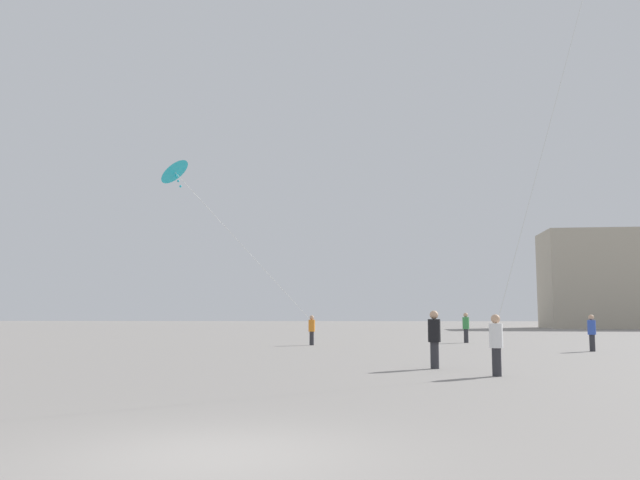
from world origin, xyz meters
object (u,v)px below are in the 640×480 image
at_px(kite_cyan_diamond, 174,171).
at_px(person_in_blue, 592,331).
at_px(person_in_white, 496,342).
at_px(person_in_orange, 312,329).
at_px(person_in_black, 434,337).
at_px(building_left_hall, 640,279).
at_px(person_in_green, 466,326).

bearing_deg(kite_cyan_diamond, person_in_blue, 11.37).
distance_m(person_in_white, kite_cyan_diamond, 16.26).
height_order(person_in_orange, kite_cyan_diamond, kite_cyan_diamond).
distance_m(person_in_blue, kite_cyan_diamond, 20.16).
bearing_deg(person_in_black, building_left_hall, 161.80).
xyz_separation_m(person_in_blue, person_in_white, (-6.79, -12.56, 0.01)).
distance_m(person_in_green, person_in_blue, 9.77).
distance_m(person_in_green, person_in_orange, 9.60).
bearing_deg(person_in_green, person_in_white, 175.52).
height_order(person_in_green, person_in_blue, person_in_green).
xyz_separation_m(person_in_green, kite_cyan_diamond, (-14.19, -12.46, 6.86)).
bearing_deg(person_in_green, person_in_orange, 113.68).
bearing_deg(person_in_white, building_left_hall, -51.27).
height_order(person_in_blue, kite_cyan_diamond, kite_cyan_diamond).
bearing_deg(person_in_white, kite_cyan_diamond, 27.00).
bearing_deg(person_in_white, person_in_orange, -6.02).
distance_m(person_in_blue, person_in_white, 14.28).
bearing_deg(person_in_green, person_in_blue, -151.40).
height_order(person_in_white, kite_cyan_diamond, kite_cyan_diamond).
xyz_separation_m(person_in_black, person_in_green, (3.85, 18.86, -0.02)).
xyz_separation_m(person_in_green, person_in_white, (-2.42, -21.29, -0.04)).
bearing_deg(person_in_green, building_left_hall, -31.05).
relative_size(person_in_green, person_in_orange, 1.09).
height_order(person_in_green, person_in_orange, person_in_green).
bearing_deg(person_in_black, person_in_green, 177.35).
height_order(person_in_blue, building_left_hall, building_left_hall).
bearing_deg(kite_cyan_diamond, person_in_white, -36.86).
xyz_separation_m(person_in_orange, building_left_hall, (36.07, 45.29, 4.96)).
xyz_separation_m(person_in_black, person_in_orange, (-5.07, 15.31, -0.10)).
bearing_deg(building_left_hall, person_in_green, -123.04).
bearing_deg(person_in_blue, person_in_black, -25.54).
height_order(person_in_black, person_in_white, person_in_black).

